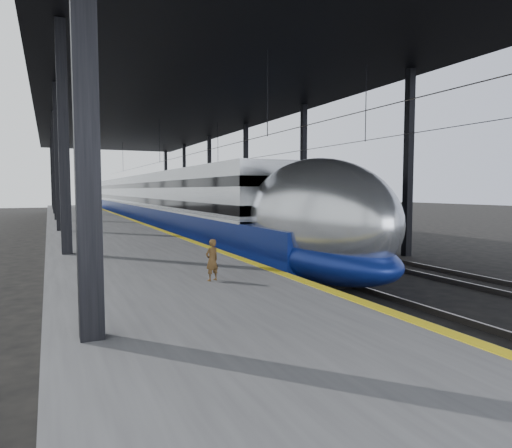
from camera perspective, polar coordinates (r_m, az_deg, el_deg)
ground at (r=14.10m, az=2.98°, el=-8.99°), size 160.00×160.00×0.00m
platform at (r=32.41m, az=-19.37°, el=-0.79°), size 6.00×80.00×1.00m
yellow_strip at (r=32.74m, az=-14.51°, el=0.25°), size 0.30×80.00×0.01m
rails at (r=34.09m, az=-5.84°, el=-1.04°), size 6.52×80.00×0.16m
canopy at (r=33.72m, az=-10.28°, el=14.27°), size 18.00×75.00×9.47m
tgv_train at (r=41.86m, az=-12.99°, el=2.62°), size 3.12×65.20×4.47m
second_train at (r=47.73m, az=-8.25°, el=2.77°), size 2.87×56.05×3.95m
child at (r=11.29m, az=-5.52°, el=-4.50°), size 0.44×0.37×1.03m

